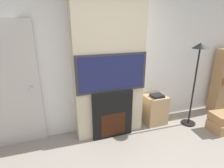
{
  "coord_description": "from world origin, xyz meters",
  "views": [
    {
      "loc": [
        -0.9,
        -0.9,
        1.89
      ],
      "look_at": [
        0.0,
        1.66,
        0.98
      ],
      "focal_mm": 28.0,
      "sensor_mm": 36.0,
      "label": 1
    }
  ],
  "objects_px": {
    "television": "(112,73)",
    "bookshelf": "(222,81)",
    "fireplace": "(112,114)",
    "floor_lamp": "(197,65)",
    "box_stack": "(222,122)",
    "media_stand": "(155,109)"
  },
  "relations": [
    {
      "from": "fireplace",
      "to": "television",
      "type": "distance_m",
      "value": 0.74
    },
    {
      "from": "fireplace",
      "to": "media_stand",
      "type": "bearing_deg",
      "value": 7.99
    },
    {
      "from": "fireplace",
      "to": "floor_lamp",
      "type": "distance_m",
      "value": 1.78
    },
    {
      "from": "media_stand",
      "to": "box_stack",
      "type": "bearing_deg",
      "value": -33.28
    },
    {
      "from": "box_stack",
      "to": "bookshelf",
      "type": "bearing_deg",
      "value": 45.11
    },
    {
      "from": "floor_lamp",
      "to": "box_stack",
      "type": "relative_size",
      "value": 3.66
    },
    {
      "from": "floor_lamp",
      "to": "bookshelf",
      "type": "relative_size",
      "value": 1.13
    },
    {
      "from": "fireplace",
      "to": "floor_lamp",
      "type": "relative_size",
      "value": 0.53
    },
    {
      "from": "television",
      "to": "box_stack",
      "type": "relative_size",
      "value": 2.7
    },
    {
      "from": "television",
      "to": "bookshelf",
      "type": "distance_m",
      "value": 2.7
    },
    {
      "from": "box_stack",
      "to": "media_stand",
      "type": "height_order",
      "value": "media_stand"
    },
    {
      "from": "bookshelf",
      "to": "box_stack",
      "type": "bearing_deg",
      "value": -134.89
    },
    {
      "from": "floor_lamp",
      "to": "media_stand",
      "type": "relative_size",
      "value": 2.56
    },
    {
      "from": "floor_lamp",
      "to": "fireplace",
      "type": "bearing_deg",
      "value": 174.84
    },
    {
      "from": "fireplace",
      "to": "bookshelf",
      "type": "height_order",
      "value": "bookshelf"
    },
    {
      "from": "fireplace",
      "to": "bookshelf",
      "type": "relative_size",
      "value": 0.6
    },
    {
      "from": "television",
      "to": "bookshelf",
      "type": "relative_size",
      "value": 0.84
    },
    {
      "from": "bookshelf",
      "to": "floor_lamp",
      "type": "bearing_deg",
      "value": -165.45
    },
    {
      "from": "television",
      "to": "floor_lamp",
      "type": "bearing_deg",
      "value": -5.09
    },
    {
      "from": "fireplace",
      "to": "television",
      "type": "bearing_deg",
      "value": -90.0
    },
    {
      "from": "box_stack",
      "to": "media_stand",
      "type": "xyz_separation_m",
      "value": [
        -1.03,
        0.68,
        0.13
      ]
    },
    {
      "from": "box_stack",
      "to": "media_stand",
      "type": "distance_m",
      "value": 1.24
    }
  ]
}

